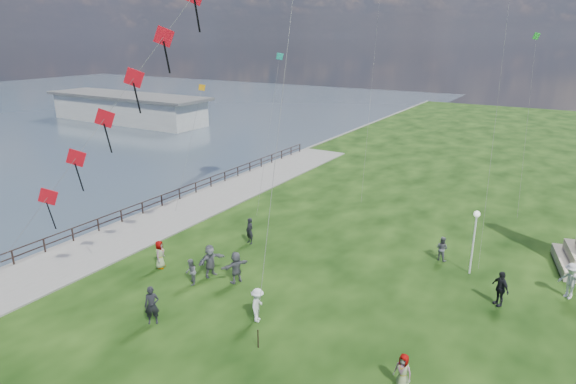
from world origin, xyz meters
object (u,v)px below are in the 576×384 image
Objects in this scene: person_1 at (191,272)px; person_5 at (210,261)px; person_2 at (258,305)px; person_6 at (250,231)px; person_7 at (442,248)px; person_11 at (236,267)px; person_0 at (152,305)px; person_4 at (403,371)px; person_8 at (570,281)px; pier_pavilion at (127,108)px; person_10 at (160,254)px; lamppost at (475,229)px; person_9 at (500,288)px.

person_5 is at bearing 129.49° from person_1.
person_6 is at bearing 19.26° from person_2.
person_6 is at bearing 33.88° from person_7.
person_2 is (5.10, -1.03, 0.10)m from person_1.
person_5 is 1.68m from person_11.
person_4 is at bearing -29.67° from person_0.
person_8 is at bearing -52.01° from person_5.
pier_pavilion is 56.10m from person_10.
person_7 is (5.80, 11.13, -0.08)m from person_2.
pier_pavilion is 61.86m from person_0.
lamppost is at bearing -55.31° from person_2.
pier_pavilion is 20.12× the size of person_1.
person_0 is 1.02× the size of person_9.
lamppost reaches higher than person_5.
lamppost is 2.55× the size of person_1.
person_5 reaches higher than person_6.
person_11 is at bearing 58.53° from person_7.
person_5 is at bearing -36.94° from pier_pavilion.
person_10 is (43.29, -35.67, -1.00)m from pier_pavilion.
person_5 is 4.87m from person_6.
person_9 is at bearing -56.39° from person_5.
person_1 is (-0.98, 3.75, -0.20)m from person_0.
lamppost is 2.01× the size of person_5.
person_0 reaches higher than person_7.
person_2 is at bearing 73.29° from person_11.
person_8 is at bearing 28.07° from person_6.
person_1 is at bearing -38.12° from pier_pavilion.
person_0 is at bearing -62.75° from person_6.
person_6 is (-0.72, 4.82, -0.08)m from person_5.
person_9 is at bearing 84.24° from person_4.
person_2 is 1.00× the size of person_10.
person_1 reaches higher than person_4.
person_4 is 15.25m from person_6.
person_0 is at bearing -40.29° from pier_pavilion.
person_7 is (-1.58, 12.03, 0.02)m from person_4.
person_0 is 1.00× the size of person_5.
person_2 is (-7.65, -10.23, -1.90)m from lamppost.
person_2 is 0.94× the size of person_11.
person_10 is at bearing -151.15° from lamppost.
pier_pavilion reaches higher than person_2.
person_2 is 0.91× the size of person_9.
lamppost is 2.25× the size of person_10.
person_7 is at bearing 155.65° from person_11.
person_10 is at bearing 179.75° from person_4.
person_5 is at bearing -62.48° from person_6.
person_0 is 0.97× the size of person_8.
person_10 is 4.93m from person_11.
lamppost is 17.59m from person_0.
pier_pavilion is 63.42m from person_2.
person_8 reaches higher than person_6.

